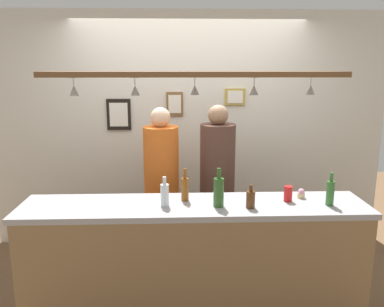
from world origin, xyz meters
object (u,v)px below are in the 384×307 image
(bottle_beer_green_import, at_px, (330,192))
(bottle_champagne_green, at_px, (219,191))
(drink_can, at_px, (288,194))
(picture_frame_crest, at_px, (175,104))
(cupcake, at_px, (301,194))
(person_middle_brown_shirt, at_px, (217,172))
(picture_frame_caricature, at_px, (119,115))
(bottle_soda_clear, at_px, (165,194))
(bottle_beer_brown_stubby, at_px, (251,199))
(bottle_beer_amber_tall, at_px, (185,188))
(person_left_orange_shirt, at_px, (161,174))
(picture_frame_upper_small, at_px, (235,97))

(bottle_beer_green_import, xyz_separation_m, bottle_champagne_green, (-0.86, 0.01, 0.01))
(drink_can, height_order, picture_frame_crest, picture_frame_crest)
(bottle_champagne_green, xyz_separation_m, cupcake, (0.69, 0.17, -0.08))
(cupcake, bearing_deg, bottle_beer_green_import, -47.38)
(person_middle_brown_shirt, xyz_separation_m, picture_frame_caricature, (-1.03, 0.62, 0.50))
(bottle_beer_green_import, distance_m, drink_can, 0.32)
(person_middle_brown_shirt, xyz_separation_m, bottle_soda_clear, (-0.49, -0.82, 0.06))
(person_middle_brown_shirt, xyz_separation_m, bottle_beer_brown_stubby, (0.16, -0.89, 0.03))
(bottle_beer_green_import, bearing_deg, bottle_beer_amber_tall, 171.94)
(person_left_orange_shirt, bearing_deg, drink_can, -36.08)
(bottle_soda_clear, bearing_deg, drink_can, 4.14)
(bottle_soda_clear, xyz_separation_m, bottle_beer_brown_stubby, (0.65, -0.07, -0.02))
(picture_frame_upper_small, bearing_deg, bottle_beer_green_import, -70.19)
(bottle_beer_brown_stubby, relative_size, cupcake, 2.31)
(person_middle_brown_shirt, height_order, bottle_beer_amber_tall, person_middle_brown_shirt)
(bottle_beer_green_import, xyz_separation_m, bottle_beer_amber_tall, (-1.11, 0.16, -0.00))
(picture_frame_upper_small, bearing_deg, bottle_beer_amber_tall, -113.76)
(bottle_beer_amber_tall, xyz_separation_m, picture_frame_upper_small, (0.58, 1.32, 0.62))
(person_left_orange_shirt, height_order, bottle_champagne_green, person_left_orange_shirt)
(person_middle_brown_shirt, height_order, picture_frame_crest, picture_frame_crest)
(bottle_beer_green_import, bearing_deg, picture_frame_caricature, 140.81)
(bottle_soda_clear, distance_m, picture_frame_caricature, 1.60)
(bottle_beer_brown_stubby, relative_size, drink_can, 1.48)
(picture_frame_caricature, bearing_deg, person_middle_brown_shirt, -30.95)
(picture_frame_caricature, bearing_deg, person_left_orange_shirt, -51.99)
(drink_can, height_order, cupcake, drink_can)
(bottle_soda_clear, relative_size, picture_frame_upper_small, 1.05)
(bottle_soda_clear, distance_m, bottle_beer_green_import, 1.27)
(drink_can, xyz_separation_m, picture_frame_caricature, (-1.51, 1.37, 0.47))
(bottle_soda_clear, relative_size, drink_can, 1.89)
(cupcake, height_order, picture_frame_crest, picture_frame_crest)
(bottle_champagne_green, bearing_deg, bottle_soda_clear, 176.22)
(bottle_beer_brown_stubby, xyz_separation_m, picture_frame_upper_small, (0.09, 1.51, 0.65))
(person_middle_brown_shirt, relative_size, picture_frame_upper_small, 7.52)
(bottle_beer_green_import, distance_m, picture_frame_upper_small, 1.68)
(bottle_champagne_green, bearing_deg, bottle_beer_amber_tall, 149.47)
(bottle_beer_green_import, xyz_separation_m, picture_frame_caricature, (-1.81, 1.47, 0.43))
(person_middle_brown_shirt, xyz_separation_m, picture_frame_crest, (-0.41, 0.62, 0.61))
(person_middle_brown_shirt, height_order, picture_frame_upper_small, picture_frame_upper_small)
(person_middle_brown_shirt, height_order, cupcake, person_middle_brown_shirt)
(bottle_champagne_green, xyz_separation_m, picture_frame_caricature, (-0.95, 1.47, 0.42))
(picture_frame_crest, bearing_deg, person_middle_brown_shirt, -56.10)
(bottle_beer_amber_tall, bearing_deg, bottle_soda_clear, -142.11)
(bottle_beer_amber_tall, xyz_separation_m, cupcake, (0.95, 0.02, -0.06))
(bottle_beer_brown_stubby, distance_m, bottle_beer_amber_tall, 0.53)
(bottle_beer_brown_stubby, distance_m, picture_frame_upper_small, 1.64)
(person_left_orange_shirt, distance_m, cupcake, 1.35)
(bottle_beer_green_import, relative_size, picture_frame_caricature, 0.76)
(person_middle_brown_shirt, bearing_deg, bottle_beer_green_import, -47.72)
(cupcake, distance_m, picture_frame_crest, 1.76)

